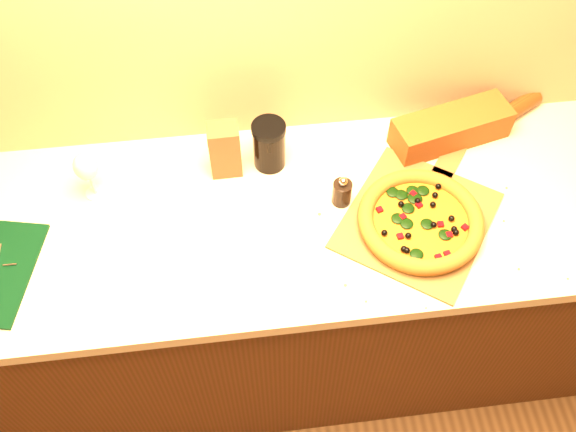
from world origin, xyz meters
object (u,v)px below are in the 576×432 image
(rolling_pin, at_px, (507,115))
(wine_glass, at_px, (86,168))
(pepper_grinder, at_px, (342,192))
(pizza, at_px, (420,221))
(dark_jar, at_px, (269,145))
(pizza_peel, at_px, (419,216))

(rolling_pin, distance_m, wine_glass, 1.25)
(pepper_grinder, distance_m, wine_glass, 0.70)
(pizza, height_order, pepper_grinder, pepper_grinder)
(pepper_grinder, bearing_deg, wine_glass, 170.84)
(rolling_pin, relative_size, dark_jar, 2.21)
(wine_glass, bearing_deg, pizza, -14.24)
(rolling_pin, bearing_deg, dark_jar, -173.75)
(pizza, bearing_deg, pizza_peel, 73.95)
(dark_jar, bearing_deg, pizza, -36.04)
(pizza, height_order, rolling_pin, pizza)
(rolling_pin, distance_m, dark_jar, 0.74)
(pizza, relative_size, pepper_grinder, 3.38)
(dark_jar, bearing_deg, pepper_grinder, -41.56)
(pepper_grinder, relative_size, wine_glass, 0.63)
(rolling_pin, bearing_deg, wine_glass, -173.84)
(pizza_peel, relative_size, wine_glass, 3.51)
(pizza, distance_m, rolling_pin, 0.50)
(pizza, xyz_separation_m, dark_jar, (-0.38, 0.28, 0.05))
(pizza_peel, relative_size, rolling_pin, 1.64)
(pizza, bearing_deg, wine_glass, 165.76)
(rolling_pin, xyz_separation_m, dark_jar, (-0.74, -0.08, 0.05))
(pizza_peel, xyz_separation_m, dark_jar, (-0.39, 0.24, 0.07))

